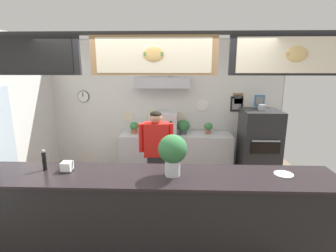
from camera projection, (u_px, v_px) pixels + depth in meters
ground_plane at (158, 231)px, 3.60m from camera, size 5.71×5.71×0.00m
back_wall_assembly at (165, 104)px, 5.25m from camera, size 4.76×2.68×2.73m
service_counter at (154, 219)px, 2.95m from camera, size 4.00×0.66×1.07m
back_prep_counter at (176, 156)px, 5.25m from camera, size 2.19×0.56×0.90m
pizza_oven at (259, 148)px, 4.86m from camera, size 0.67×0.72×1.53m
shop_worker at (156, 156)px, 4.11m from camera, size 0.54×0.26×1.55m
espresso_machine at (163, 124)px, 5.08m from camera, size 0.55×0.51×0.42m
potted_basil at (208, 127)px, 5.12m from camera, size 0.16×0.16×0.23m
potted_sage at (183, 126)px, 5.09m from camera, size 0.26×0.26×0.28m
potted_thyme at (134, 127)px, 5.15m from camera, size 0.18×0.18×0.23m
napkin_holder at (67, 167)px, 2.92m from camera, size 0.14×0.13×0.12m
basil_vase at (173, 153)px, 2.76m from camera, size 0.31×0.31×0.45m
pepper_grinder at (44, 160)px, 2.93m from camera, size 0.05×0.05×0.24m
condiment_plate at (284, 174)px, 2.82m from camera, size 0.20×0.20×0.01m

